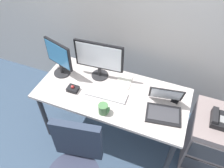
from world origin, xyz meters
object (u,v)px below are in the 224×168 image
object	(u,v)px
trackball_mouse	(73,89)
cell_phone	(176,98)
coffee_mug	(103,109)
paper_notepad	(124,81)
desk_phone	(220,119)
monitor_main	(99,58)
keyboard	(106,94)
monitor_side	(59,57)
file_cabinet	(209,139)
laptop	(164,107)

from	to	relation	value
trackball_mouse	cell_phone	distance (m)	1.02
coffee_mug	paper_notepad	distance (m)	0.45
desk_phone	monitor_main	bearing A→B (deg)	175.13
keyboard	coffee_mug	xyz separation A→B (m)	(0.06, -0.21, 0.04)
trackball_mouse	coffee_mug	size ratio (longest dim) A/B	1.10
monitor_side	keyboard	distance (m)	0.62
desk_phone	monitor_main	xyz separation A→B (m)	(-1.23, 0.10, 0.26)
keyboard	cell_phone	world-z (taller)	keyboard
trackball_mouse	coffee_mug	world-z (taller)	coffee_mug
monitor_main	monitor_side	bearing A→B (deg)	-164.22
file_cabinet	laptop	world-z (taller)	laptop
keyboard	coffee_mug	world-z (taller)	coffee_mug
coffee_mug	cell_phone	distance (m)	0.72
desk_phone	coffee_mug	xyz separation A→B (m)	(-1.00, -0.33, 0.08)
monitor_main	cell_phone	xyz separation A→B (m)	(0.82, -0.02, -0.23)
keyboard	laptop	world-z (taller)	laptop
laptop	trackball_mouse	world-z (taller)	laptop
paper_notepad	cell_phone	bearing A→B (deg)	-2.88
laptop	monitor_side	bearing A→B (deg)	174.81
keyboard	trackball_mouse	size ratio (longest dim) A/B	3.79
file_cabinet	monitor_side	bearing A→B (deg)	-179.18
file_cabinet	desk_phone	world-z (taller)	desk_phone
monitor_side	keyboard	size ratio (longest dim) A/B	0.95
file_cabinet	desk_phone	distance (m)	0.36
file_cabinet	laptop	distance (m)	0.68
file_cabinet	cell_phone	distance (m)	0.58
monitor_main	paper_notepad	distance (m)	0.36
trackball_mouse	laptop	bearing A→B (deg)	5.09
monitor_side	trackball_mouse	xyz separation A→B (m)	(0.23, -0.18, -0.20)
desk_phone	keyboard	xyz separation A→B (m)	(-1.06, -0.12, 0.04)
coffee_mug	trackball_mouse	bearing A→B (deg)	160.17
desk_phone	trackball_mouse	distance (m)	1.41
desk_phone	cell_phone	xyz separation A→B (m)	(-0.41, 0.09, 0.03)
laptop	keyboard	bearing A→B (deg)	-178.53
trackball_mouse	paper_notepad	distance (m)	0.53
monitor_side	paper_notepad	distance (m)	0.71
file_cabinet	monitor_main	bearing A→B (deg)	175.92
file_cabinet	paper_notepad	size ratio (longest dim) A/B	3.12
file_cabinet	monitor_main	size ratio (longest dim) A/B	1.29
keyboard	laptop	size ratio (longest dim) A/B	1.17
keyboard	cell_phone	size ratio (longest dim) A/B	2.93
keyboard	paper_notepad	world-z (taller)	keyboard
paper_notepad	monitor_main	bearing A→B (deg)	-178.20
monitor_main	keyboard	world-z (taller)	monitor_main
cell_phone	paper_notepad	bearing A→B (deg)	-173.30
desk_phone	trackball_mouse	xyz separation A→B (m)	(-1.39, -0.19, 0.05)
desk_phone	laptop	xyz separation A→B (m)	(-0.50, -0.11, 0.08)
file_cabinet	trackball_mouse	distance (m)	1.48
monitor_main	monitor_side	size ratio (longest dim) A/B	1.28
paper_notepad	cell_phone	world-z (taller)	paper_notepad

